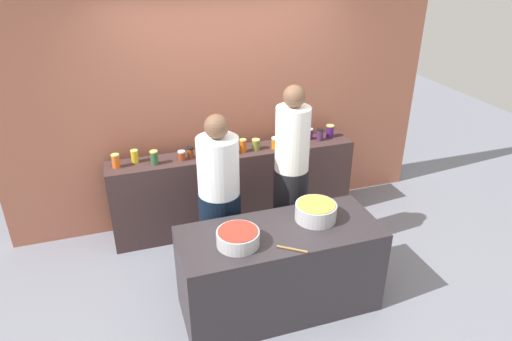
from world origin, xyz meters
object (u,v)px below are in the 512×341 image
cooking_pot_center (316,212)px  cook_with_tongs (220,207)px  preserve_jar_5 (205,153)px  cook_in_cap (291,184)px  preserve_jar_3 (182,156)px  preserve_jar_15 (330,131)px  preserve_jar_11 (286,139)px  preserve_jar_12 (298,134)px  preserve_jar_8 (243,146)px  preserve_jar_10 (275,143)px  preserve_jar_6 (219,150)px  preserve_jar_7 (233,148)px  preserve_jar_0 (116,161)px  preserve_jar_2 (154,158)px  preserve_jar_14 (320,135)px  preserve_jar_13 (310,134)px  preserve_jar_9 (256,144)px  preserve_jar_1 (135,156)px  cooking_pot_left (238,238)px  wooden_spoon (292,249)px  preserve_jar_4 (190,152)px

cooking_pot_center → cook_with_tongs: bearing=141.9°
preserve_jar_5 → cook_in_cap: bearing=-44.6°
preserve_jar_3 → preserve_jar_15: preserve_jar_15 is taller
preserve_jar_11 → preserve_jar_12: 0.19m
preserve_jar_8 → cooking_pot_center: preserve_jar_8 is taller
preserve_jar_10 → cooking_pot_center: bearing=-94.5°
preserve_jar_6 → cook_in_cap: bearing=-51.3°
preserve_jar_6 → preserve_jar_7: (0.16, 0.02, -0.00)m
preserve_jar_0 → preserve_jar_5: (0.89, -0.06, -0.02)m
preserve_jar_12 → cook_with_tongs: cook_with_tongs is taller
preserve_jar_6 → cook_in_cap: 0.87m
preserve_jar_2 → preserve_jar_10: size_ratio=1.16×
preserve_jar_0 → preserve_jar_14: size_ratio=1.04×
preserve_jar_6 → preserve_jar_13: 1.09m
preserve_jar_8 → preserve_jar_14: preserve_jar_8 is taller
preserve_jar_14 → preserve_jar_9: bearing=-178.7°
preserve_jar_0 → preserve_jar_3: (0.65, -0.04, -0.02)m
preserve_jar_1 → cooking_pot_left: bearing=-67.2°
preserve_jar_15 → cook_with_tongs: 1.74m
preserve_jar_12 → cooking_pot_left: size_ratio=0.43×
preserve_jar_6 → preserve_jar_14: preserve_jar_14 is taller
preserve_jar_0 → preserve_jar_10: size_ratio=1.13×
preserve_jar_6 → preserve_jar_12: preserve_jar_12 is taller
preserve_jar_12 → wooden_spoon: (-0.78, -1.74, -0.18)m
preserve_jar_2 → preserve_jar_13: size_ratio=1.15×
preserve_jar_13 → cook_with_tongs: 1.53m
preserve_jar_15 → cook_in_cap: cook_in_cap is taller
preserve_jar_7 → preserve_jar_1: bearing=173.7°
cooking_pot_center → cook_in_cap: (0.01, 0.59, -0.04)m
preserve_jar_1 → cook_with_tongs: 1.10m
preserve_jar_5 → cook_with_tongs: (-0.03, -0.71, -0.23)m
preserve_jar_1 → preserve_jar_5: preserve_jar_1 is taller
preserve_jar_2 → preserve_jar_5: bearing=-1.0°
preserve_jar_0 → cook_with_tongs: cook_with_tongs is taller
preserve_jar_7 → preserve_jar_12: size_ratio=0.86×
preserve_jar_11 → wooden_spoon: (-0.60, -1.67, -0.18)m
preserve_jar_5 → cook_with_tongs: 0.75m
cooking_pot_left → cooking_pot_center: size_ratio=0.96×
preserve_jar_7 → preserve_jar_10: bearing=-1.7°
preserve_jar_0 → preserve_jar_12: 1.99m
preserve_jar_6 → preserve_jar_3: bearing=175.8°
preserve_jar_9 → preserve_jar_11: preserve_jar_11 is taller
preserve_jar_12 → preserve_jar_6: bearing=-172.1°
cook_in_cap → preserve_jar_12: bearing=62.9°
preserve_jar_7 → preserve_jar_10: (0.47, -0.01, 0.00)m
preserve_jar_11 → preserve_jar_14: bearing=-0.8°
preserve_jar_15 → preserve_jar_7: bearing=-175.5°
preserve_jar_1 → preserve_jar_14: 2.04m
preserve_jar_2 → preserve_jar_12: bearing=4.0°
preserve_jar_2 → preserve_jar_4: (0.38, 0.04, -0.02)m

